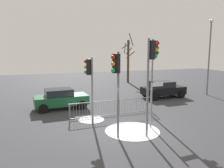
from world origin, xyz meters
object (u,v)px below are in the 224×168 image
traffic_light_rear_right (151,66)px  traffic_light_mid_left (116,76)px  direction_sign_post (152,100)px  traffic_light_foreground_left (90,75)px  traffic_light_mid_right (154,60)px  bare_tree_left (128,60)px  car_green_trailing (61,98)px  car_black_far (163,89)px  street_lamp (210,49)px

traffic_light_rear_right → traffic_light_mid_left: traffic_light_rear_right is taller
direction_sign_post → traffic_light_foreground_left: bearing=147.6°
traffic_light_rear_right → traffic_light_foreground_left: traffic_light_rear_right is taller
traffic_light_mid_right → bare_tree_left: size_ratio=0.80×
traffic_light_rear_right → traffic_light_mid_left: (-1.68, 0.21, -0.45)m
car_green_trailing → car_black_far: (9.11, 0.90, 0.00)m
traffic_light_mid_left → traffic_light_rear_right: bearing=-130.9°
street_lamp → traffic_light_foreground_left: bearing=-159.8°
traffic_light_mid_right → car_black_far: traffic_light_mid_right is taller
bare_tree_left → direction_sign_post: bearing=-108.4°
direction_sign_post → street_lamp: size_ratio=0.39×
traffic_light_rear_right → traffic_light_mid_right: bearing=139.8°
traffic_light_rear_right → car_black_far: 9.91m
traffic_light_mid_left → bare_tree_left: bearing=-58.5°
traffic_light_mid_right → traffic_light_mid_left: traffic_light_mid_right is taller
direction_sign_post → bare_tree_left: size_ratio=0.44×
traffic_light_mid_right → traffic_light_mid_left: bearing=-63.4°
car_green_trailing → car_black_far: bearing=2.2°
traffic_light_mid_right → direction_sign_post: bearing=-42.7°
direction_sign_post → street_lamp: 11.54m
traffic_light_mid_left → bare_tree_left: 18.70m
car_green_trailing → bare_tree_left: size_ratio=0.63×
traffic_light_rear_right → direction_sign_post: 2.42m
car_black_far → bare_tree_left: size_ratio=0.62×
traffic_light_rear_right → car_green_trailing: (-3.59, 6.85, -2.78)m
direction_sign_post → traffic_light_mid_right: bearing=55.6°
street_lamp → bare_tree_left: (-3.95, 9.81, -1.31)m
traffic_light_rear_right → traffic_light_foreground_left: bearing=-148.7°
traffic_light_mid_left → bare_tree_left: bare_tree_left is taller
traffic_light_mid_right → car_black_far: (3.59, 4.64, -2.85)m
bare_tree_left → street_lamp: bearing=-68.0°
car_black_far → bare_tree_left: bearing=83.4°
traffic_light_mid_left → street_lamp: size_ratio=0.60×
traffic_light_mid_left → car_green_trailing: traffic_light_mid_left is taller
car_black_far → street_lamp: street_lamp is taller
traffic_light_mid_right → street_lamp: bearing=105.7°
car_black_far → direction_sign_post: bearing=-128.7°
traffic_light_mid_right → traffic_light_foreground_left: (-4.27, -0.28, -0.77)m
traffic_light_rear_right → car_black_far: traffic_light_rear_right is taller
traffic_light_rear_right → car_green_trailing: bearing=-160.6°
traffic_light_mid_right → street_lamp: size_ratio=0.71×
traffic_light_mid_left → car_green_trailing: 7.29m
traffic_light_mid_left → traffic_light_foreground_left: (-0.66, 2.61, -0.26)m
traffic_light_mid_right → direction_sign_post: 3.08m
traffic_light_rear_right → traffic_light_foreground_left: 3.73m
traffic_light_rear_right → bare_tree_left: 18.27m
direction_sign_post → bare_tree_left: bearing=67.8°
traffic_light_mid_left → direction_sign_post: 3.04m
traffic_light_mid_right → car_green_trailing: traffic_light_mid_right is taller
car_green_trailing → traffic_light_mid_left: bearing=-77.5°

